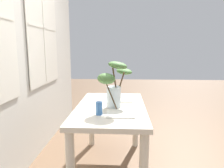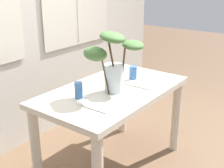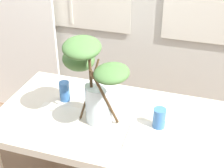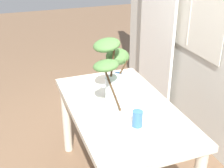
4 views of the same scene
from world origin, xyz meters
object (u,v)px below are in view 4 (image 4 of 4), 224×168
Objects in this scene: dining_table at (121,121)px; vase_with_branches at (113,72)px; drinking_glass_blue_left at (118,80)px; drinking_glass_blue_right at (137,119)px; plate_square_right at (122,129)px; plate_square_left at (96,92)px.

dining_table is 2.53× the size of vase_with_branches.
drinking_glass_blue_left is (-0.31, 0.09, 0.19)m from dining_table.
drinking_glass_blue_left reaches higher than drinking_glass_blue_right.
dining_table is 0.33m from plate_square_right.
drinking_glass_blue_left is 0.61m from drinking_glass_blue_right.
dining_table is at bearing 29.81° from vase_with_branches.
plate_square_right is (0.59, -0.20, -0.06)m from drinking_glass_blue_left.
drinking_glass_blue_left is at bearing 163.32° from dining_table.
dining_table is 0.39m from vase_with_branches.
plate_square_right is (0.56, 0.00, 0.00)m from plate_square_left.
dining_table is 10.56× the size of drinking_glass_blue_right.
vase_with_branches is 0.41m from drinking_glass_blue_right.
vase_with_branches is 0.33m from plate_square_left.
vase_with_branches is at bearing 18.30° from plate_square_left.
dining_table is 0.33m from plate_square_left.
vase_with_branches is at bearing -174.53° from drinking_glass_blue_right.
drinking_glass_blue_right is at bearing -9.33° from drinking_glass_blue_left.
drinking_glass_blue_left reaches higher than dining_table.
plate_square_right reaches higher than dining_table.
plate_square_left is (-0.57, -0.10, -0.06)m from drinking_glass_blue_right.
plate_square_right is at bearing -10.99° from vase_with_branches.
vase_with_branches is 0.44m from plate_square_right.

